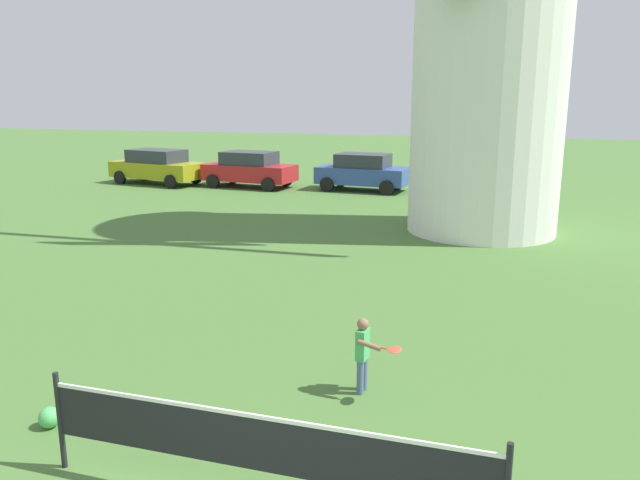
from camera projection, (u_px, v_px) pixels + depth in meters
tennis_net at (258, 444)px, 5.84m from camera, size 4.60×0.06×1.10m
player_far at (364, 351)px, 8.19m from camera, size 0.65×0.51×1.05m
stray_ball at (49, 417)px, 7.42m from camera, size 0.26×0.26×0.26m
parked_car_mustard at (157, 166)px, 28.00m from camera, size 4.63×2.51×1.56m
parked_car_red at (249, 169)px, 26.99m from camera, size 4.13×2.20×1.56m
parked_car_blue at (363, 172)px, 25.99m from camera, size 3.95×2.15×1.56m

